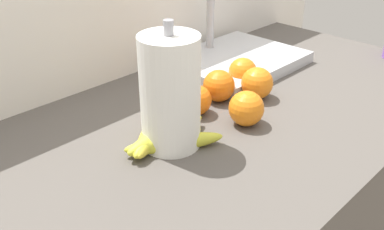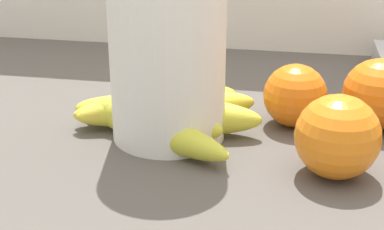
{
  "view_description": "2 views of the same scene",
  "coord_description": "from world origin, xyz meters",
  "views": [
    {
      "loc": [
        -0.75,
        -0.59,
        1.36
      ],
      "look_at": [
        -0.14,
        0.01,
        0.9
      ],
      "focal_mm": 40.76,
      "sensor_mm": 36.0,
      "label": 1
    },
    {
      "loc": [
        -0.08,
        -0.58,
        1.13
      ],
      "look_at": [
        -0.18,
        -0.04,
        0.91
      ],
      "focal_mm": 54.13,
      "sensor_mm": 36.0,
      "label": 2
    }
  ],
  "objects": [
    {
      "name": "paper_towel_roll",
      "position": [
        -0.21,
        0.0,
        0.98
      ],
      "size": [
        0.12,
        0.12,
        0.27
      ],
      "color": "white",
      "rests_on": "counter"
    },
    {
      "name": "orange_front",
      "position": [
        -0.03,
        -0.06,
        0.9
      ],
      "size": [
        0.08,
        0.08,
        0.08
      ],
      "primitive_type": "sphere",
      "color": "orange",
      "rests_on": "counter"
    },
    {
      "name": "orange_far_right",
      "position": [
        -0.08,
        0.06,
        0.9
      ],
      "size": [
        0.07,
        0.07,
        0.07
      ],
      "primitive_type": "sphere",
      "color": "orange",
      "rests_on": "counter"
    },
    {
      "name": "wall_back",
      "position": [
        0.0,
        0.39,
        0.65
      ],
      "size": [
        1.82,
        0.06,
        1.3
      ],
      "primitive_type": "cube",
      "color": "silver",
      "rests_on": "ground"
    },
    {
      "name": "orange_right",
      "position": [
        0.02,
        0.07,
        0.9
      ],
      "size": [
        0.08,
        0.08,
        0.08
      ],
      "primitive_type": "sphere",
      "color": "orange",
      "rests_on": "counter"
    },
    {
      "name": "banana_bunch",
      "position": [
        -0.23,
        0.01,
        0.88
      ],
      "size": [
        0.22,
        0.21,
        0.04
      ],
      "color": "gold",
      "rests_on": "counter"
    }
  ]
}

